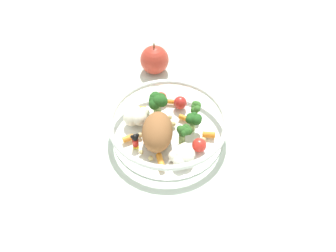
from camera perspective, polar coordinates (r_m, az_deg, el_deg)
name	(u,v)px	position (r m, az deg, el deg)	size (l,w,h in m)	color
ground_plane	(177,137)	(0.74, 1.53, -1.73)	(2.40, 2.40, 0.00)	silver
food_container	(166,127)	(0.72, -0.30, -0.12)	(0.25, 0.25, 0.07)	white
loose_apple	(154,60)	(0.87, -2.21, 10.72)	(0.07, 0.07, 0.08)	#BC3828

